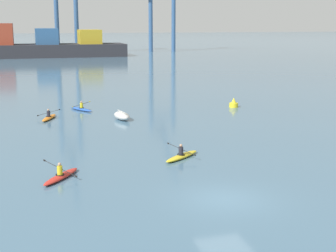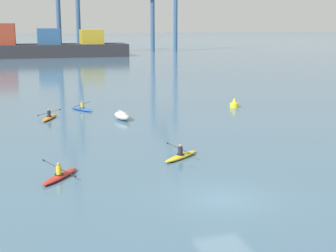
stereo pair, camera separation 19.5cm
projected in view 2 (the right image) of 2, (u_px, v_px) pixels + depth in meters
ground_plane at (223, 200)px, 24.34m from camera, size 800.00×800.00×0.00m
container_barge at (47, 46)px, 125.37m from camera, size 39.11×10.99×8.34m
capsized_dinghy at (122, 116)px, 44.34m from camera, size 1.53×2.75×0.76m
channel_buoy at (234, 104)px, 50.80m from camera, size 0.90×0.90×1.00m
kayak_orange at (49, 117)px, 44.64m from camera, size 2.09×3.39×0.98m
kayak_red at (60, 176)px, 27.60m from camera, size 2.45×3.12×1.06m
kayak_yellow at (181, 156)px, 31.74m from camera, size 3.03×2.60×0.95m
kayak_blue at (82, 109)px, 49.07m from camera, size 2.22×3.25×0.95m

